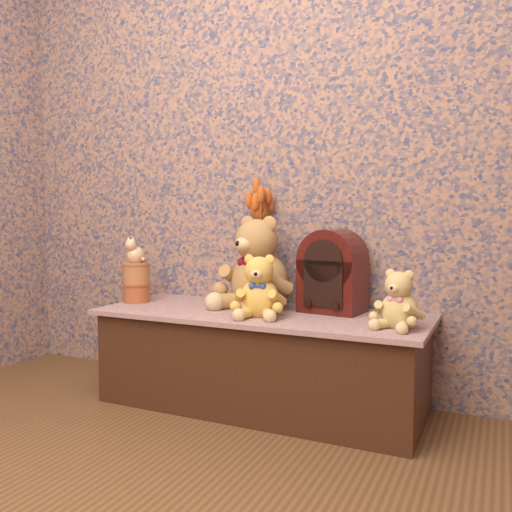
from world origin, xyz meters
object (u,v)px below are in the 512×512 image
at_px(cat_figurine, 136,250).
at_px(teddy_small, 400,296).
at_px(biscuit_tin_lower, 137,293).
at_px(ceramic_vase, 258,283).
at_px(cathedral_radio, 333,271).
at_px(teddy_large, 260,259).
at_px(teddy_medium, 260,283).

bearing_deg(cat_figurine, teddy_small, 5.68).
distance_m(biscuit_tin_lower, cat_figurine, 0.20).
relative_size(ceramic_vase, cat_figurine, 1.55).
bearing_deg(ceramic_vase, cathedral_radio, -7.53).
relative_size(cathedral_radio, ceramic_vase, 1.78).
relative_size(teddy_large, cathedral_radio, 1.24).
bearing_deg(teddy_medium, teddy_large, 100.61).
distance_m(teddy_large, teddy_small, 0.66).
xyz_separation_m(teddy_large, teddy_small, (0.63, -0.17, -0.10)).
xyz_separation_m(teddy_medium, cathedral_radio, (0.24, 0.22, 0.04)).
relative_size(teddy_medium, biscuit_tin_lower, 2.22).
relative_size(teddy_small, cat_figurine, 1.81).
bearing_deg(teddy_small, cathedral_radio, 161.05).
bearing_deg(cathedral_radio, cat_figurine, -163.39).
bearing_deg(cat_figurine, ceramic_vase, 28.25).
bearing_deg(teddy_large, teddy_small, 6.21).
bearing_deg(teddy_small, teddy_medium, -164.63).
bearing_deg(teddy_medium, biscuit_tin_lower, 160.22).
height_order(teddy_medium, ceramic_vase, teddy_medium).
bearing_deg(biscuit_tin_lower, teddy_small, -2.97).
distance_m(ceramic_vase, cat_figurine, 0.59).
bearing_deg(cathedral_radio, teddy_small, -25.77).
distance_m(teddy_large, teddy_medium, 0.21).
bearing_deg(teddy_large, teddy_medium, -44.71).
distance_m(ceramic_vase, biscuit_tin_lower, 0.58).
bearing_deg(cathedral_radio, teddy_large, -165.37).
bearing_deg(cathedral_radio, biscuit_tin_lower, -163.39).
height_order(teddy_medium, cathedral_radio, cathedral_radio).
relative_size(teddy_small, ceramic_vase, 1.16).
bearing_deg(cat_figurine, cathedral_radio, 17.64).
relative_size(teddy_large, biscuit_tin_lower, 3.59).
xyz_separation_m(teddy_large, teddy_medium, (0.08, -0.18, -0.08)).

